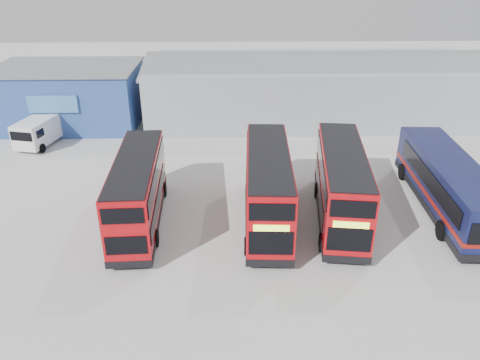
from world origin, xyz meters
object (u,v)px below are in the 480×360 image
office_block (69,95)px  double_decker_right (341,186)px  single_decker_blue (447,186)px  double_decker_centre (268,188)px  panel_van (41,129)px  double_decker_left (138,192)px  maintenance_shed (315,87)px

office_block → double_decker_right: office_block is taller
office_block → double_decker_right: size_ratio=1.23×
single_decker_blue → double_decker_centre: bearing=8.5°
double_decker_right → panel_van: bearing=157.6°
single_decker_blue → panel_van: (-27.73, 11.31, -0.35)m
office_block → double_decker_left: size_ratio=1.30×
double_decker_left → double_decker_centre: double_decker_centre is taller
single_decker_blue → panel_van: size_ratio=2.23×
office_block → double_decker_right: 26.61m
office_block → panel_van: office_block is taller
office_block → maintenance_shed: size_ratio=0.40×
office_block → double_decker_centre: office_block is taller
panel_van → office_block: bearing=92.7°
office_block → single_decker_blue: 31.41m
double_decker_right → double_decker_centre: bearing=-170.4°
double_decker_centre → panel_van: bearing=146.7°
double_decker_right → single_decker_blue: bearing=14.8°
maintenance_shed → double_decker_right: size_ratio=3.06×
double_decker_left → panel_van: double_decker_left is taller
office_block → double_decker_right: (20.32, -17.18, -0.52)m
double_decker_right → panel_van: size_ratio=1.88×
office_block → double_decker_left: office_block is taller
office_block → maintenance_shed: maintenance_shed is taller
double_decker_left → panel_van: 15.93m
double_decker_left → panel_van: (-9.90, 12.46, -0.74)m
double_decker_right → single_decker_blue: (6.49, 0.85, -0.49)m
single_decker_blue → maintenance_shed: bearing=-72.2°
double_decker_left → single_decker_blue: double_decker_left is taller
maintenance_shed → single_decker_blue: size_ratio=2.58×
maintenance_shed → double_decker_centre: maintenance_shed is taller
double_decker_centre → panel_van: 21.09m
panel_van → maintenance_shed: bearing=30.2°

